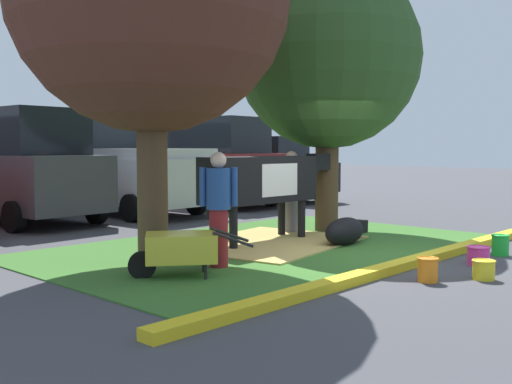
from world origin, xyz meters
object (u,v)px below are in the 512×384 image
(sedan_blue, at_px, (267,169))
(shade_tree_right, at_px, (328,58))
(person_visitor_near, at_px, (218,192))
(suv_black, at_px, (211,162))
(bucket_pink, at_px, (478,255))
(bucket_green, at_px, (500,245))
(suv_dark_grey, at_px, (20,166))
(pickup_truck_black, at_px, (118,170))
(bucket_orange, at_px, (428,269))
(cow_holstein, at_px, (264,180))
(person_visitor_far, at_px, (291,189))
(calf_lying, at_px, (345,231))
(bucket_yellow, at_px, (484,269))
(person_handler, at_px, (219,206))
(wheelbarrow, at_px, (179,248))

(sedan_blue, bearing_deg, shade_tree_right, -128.38)
(person_visitor_near, xyz_separation_m, suv_black, (3.92, 4.47, 0.43))
(person_visitor_near, xyz_separation_m, bucket_pink, (0.54, -4.87, -0.70))
(bucket_green, relative_size, suv_dark_grey, 0.07)
(shade_tree_right, xyz_separation_m, person_visitor_near, (-1.88, 1.19, -2.61))
(suv_dark_grey, distance_m, suv_black, 5.57)
(shade_tree_right, relative_size, pickup_truck_black, 0.97)
(bucket_orange, distance_m, bucket_green, 2.48)
(cow_holstein, relative_size, pickup_truck_black, 0.57)
(person_visitor_near, distance_m, bucket_orange, 5.00)
(person_visitor_far, distance_m, bucket_green, 4.01)
(suv_dark_grey, distance_m, sedan_blue, 8.03)
(calf_lying, xyz_separation_m, person_visitor_near, (-0.72, 2.45, 0.60))
(cow_holstein, bearing_deg, bucket_yellow, -94.10)
(bucket_yellow, height_order, suv_black, suv_black)
(calf_lying, distance_m, bucket_green, 2.49)
(person_visitor_near, height_order, bucket_pink, person_visitor_near)
(shade_tree_right, relative_size, person_visitor_far, 3.28)
(bucket_pink, height_order, suv_dark_grey, suv_dark_grey)
(shade_tree_right, relative_size, calf_lying, 3.99)
(person_visitor_near, height_order, person_visitor_far, person_visitor_far)
(calf_lying, height_order, suv_dark_grey, suv_dark_grey)
(bucket_orange, height_order, pickup_truck_black, pickup_truck_black)
(person_handler, height_order, bucket_yellow, person_handler)
(suv_black, bearing_deg, wheelbarrow, -134.99)
(suv_dark_grey, bearing_deg, person_visitor_near, -70.69)
(bucket_yellow, bearing_deg, suv_dark_grey, 97.39)
(person_visitor_far, relative_size, sedan_blue, 0.36)
(person_handler, height_order, bucket_orange, person_handler)
(bucket_green, height_order, suv_black, suv_black)
(person_handler, bearing_deg, bucket_pink, -43.66)
(bucket_orange, relative_size, suv_black, 0.07)
(wheelbarrow, relative_size, bucket_pink, 4.27)
(suv_dark_grey, xyz_separation_m, suv_black, (5.57, -0.23, 0.00))
(cow_holstein, relative_size, bucket_orange, 10.17)
(shade_tree_right, xyz_separation_m, bucket_green, (-0.35, -3.62, -3.29))
(person_visitor_far, relative_size, suv_dark_grey, 0.35)
(pickup_truck_black, xyz_separation_m, sedan_blue, (5.39, -0.30, -0.13))
(bucket_pink, relative_size, suv_dark_grey, 0.07)
(cow_holstein, relative_size, bucket_yellow, 10.49)
(calf_lying, height_order, pickup_truck_black, pickup_truck_black)
(person_visitor_near, distance_m, pickup_truck_black, 4.89)
(calf_lying, distance_m, wheelbarrow, 3.66)
(bucket_pink, bearing_deg, sedan_blue, 58.07)
(person_handler, height_order, bucket_green, person_handler)
(bucket_pink, xyz_separation_m, sedan_blue, (5.83, 9.36, 0.84))
(bucket_orange, bearing_deg, sedan_blue, 51.88)
(bucket_yellow, distance_m, pickup_truck_black, 10.23)
(person_handler, relative_size, person_visitor_near, 1.03)
(shade_tree_right, relative_size, suv_black, 1.13)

